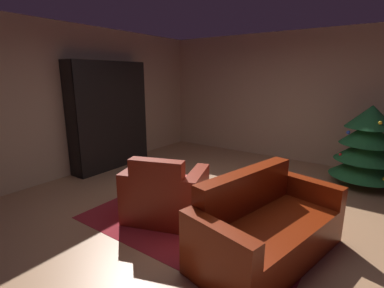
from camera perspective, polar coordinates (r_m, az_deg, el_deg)
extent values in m
plane|color=#AB7B55|center=(3.97, 5.18, -14.07)|extent=(7.70, 7.70, 0.00)
cube|color=tan|center=(6.55, 20.04, 8.81)|extent=(6.27, 0.06, 2.76)
cube|color=tan|center=(5.75, -22.62, 8.00)|extent=(0.06, 6.53, 2.76)
cube|color=maroon|center=(3.83, 1.11, -15.11)|extent=(2.82, 1.84, 0.01)
cube|color=black|center=(5.78, -15.30, 5.39)|extent=(0.03, 1.67, 2.12)
cube|color=black|center=(6.45, -10.69, 6.47)|extent=(0.38, 0.02, 2.12)
cube|color=black|center=(5.45, -23.16, 4.29)|extent=(0.38, 0.03, 2.12)
cube|color=black|center=(6.14, -15.75, -4.18)|extent=(0.36, 1.62, 0.03)
cube|color=black|center=(6.05, -15.97, -1.04)|extent=(0.36, 1.62, 0.03)
cube|color=black|center=(5.97, -16.18, 2.19)|extent=(0.36, 1.62, 0.02)
cube|color=black|center=(5.91, -16.41, 5.50)|extent=(0.36, 1.62, 0.02)
cube|color=black|center=(5.88, -16.64, 8.86)|extent=(0.36, 1.62, 0.02)
cube|color=black|center=(5.86, -16.88, 12.25)|extent=(0.36, 1.62, 0.02)
cube|color=black|center=(5.87, -17.12, 15.65)|extent=(0.36, 1.62, 0.03)
cube|color=black|center=(6.04, -17.24, 5.05)|extent=(0.05, 0.89, 0.56)
cube|color=black|center=(6.02, -17.09, 5.04)|extent=(0.03, 0.92, 0.59)
cube|color=#1E4E89|center=(6.61, -10.96, -1.24)|extent=(0.27, 0.03, 0.29)
cube|color=#97458F|center=(6.61, -11.22, -1.71)|extent=(0.25, 0.03, 0.18)
cube|color=gold|center=(6.59, -11.55, -1.41)|extent=(0.22, 0.03, 0.27)
cube|color=#2A893A|center=(6.55, -11.84, -1.38)|extent=(0.23, 0.05, 0.29)
cube|color=#804E98|center=(6.53, -12.06, -1.95)|extent=(0.25, 0.04, 0.18)
cube|color=teal|center=(6.52, -12.55, -1.81)|extent=(0.18, 0.04, 0.23)
cube|color=#308544|center=(6.46, -12.70, -1.62)|extent=(0.23, 0.03, 0.30)
cube|color=#0C7891|center=(6.54, -11.39, 1.70)|extent=(0.22, 0.05, 0.28)
cube|color=#B29D92|center=(6.50, -11.61, 1.40)|extent=(0.25, 0.03, 0.23)
cube|color=navy|center=(6.49, -12.08, 1.28)|extent=(0.20, 0.05, 0.22)
cube|color=#57351D|center=(6.44, -12.31, 1.48)|extent=(0.22, 0.03, 0.28)
cube|color=teal|center=(6.41, -12.41, 0.95)|extent=(0.26, 0.04, 0.18)
cube|color=#493335|center=(6.37, -12.75, 0.99)|extent=(0.27, 0.05, 0.21)
cube|color=#BCB298|center=(6.37, -13.35, 1.02)|extent=(0.19, 0.05, 0.23)
cube|color=#238E3D|center=(6.41, -11.58, 10.83)|extent=(0.25, 0.03, 0.27)
cube|color=teal|center=(6.38, -11.73, 10.63)|extent=(0.27, 0.03, 0.23)
cube|color=#B02D14|center=(6.37, -12.12, 10.70)|extent=(0.22, 0.03, 0.25)
cube|color=red|center=(6.33, -12.32, 10.68)|extent=(0.26, 0.04, 0.25)
cube|color=#407F48|center=(6.30, -12.75, 10.67)|extent=(0.23, 0.05, 0.25)
cube|color=orange|center=(6.29, -13.25, 10.45)|extent=(0.18, 0.04, 0.21)
cube|color=#A4B091|center=(6.23, -13.28, 10.36)|extent=(0.26, 0.03, 0.20)
cube|color=red|center=(6.22, -13.79, 10.74)|extent=(0.21, 0.04, 0.29)
cube|color=#413221|center=(6.16, -13.90, 10.28)|extent=(0.28, 0.04, 0.20)
cube|color=#51311A|center=(6.41, -11.67, 13.67)|extent=(0.25, 0.03, 0.21)
cube|color=#1A738F|center=(6.39, -12.16, 13.83)|extent=(0.21, 0.04, 0.25)
cube|color=orange|center=(6.35, -12.32, 14.02)|extent=(0.25, 0.03, 0.29)
cube|color=teal|center=(6.33, -12.66, 13.90)|extent=(0.23, 0.04, 0.27)
cube|color=#8B4990|center=(6.30, -12.97, 13.68)|extent=(0.22, 0.03, 0.22)
cube|color=#8A518C|center=(6.27, -13.24, 13.85)|extent=(0.24, 0.04, 0.26)
cube|color=maroon|center=(3.81, -5.26, -11.75)|extent=(0.87, 0.91, 0.43)
cube|color=maroon|center=(3.39, -7.15, -6.94)|extent=(0.68, 0.37, 0.46)
cube|color=maroon|center=(3.64, 0.92, -10.77)|extent=(0.40, 0.74, 0.68)
cube|color=maroon|center=(3.92, -11.06, -9.20)|extent=(0.40, 0.74, 0.68)
ellipsoid|color=#C9AC94|center=(3.76, -5.24, -7.07)|extent=(0.32, 0.26, 0.18)
sphere|color=#C9AC94|center=(3.84, -4.20, -5.72)|extent=(0.13, 0.13, 0.13)
cube|color=maroon|center=(3.19, 15.23, -17.91)|extent=(1.12, 1.57, 0.41)
cube|color=maroon|center=(3.15, 10.82, -9.23)|extent=(0.50, 1.42, 0.45)
cube|color=maroon|center=(2.59, 5.01, -22.29)|extent=(0.83, 0.33, 0.66)
cube|color=maroon|center=(3.75, 22.12, -11.30)|extent=(0.83, 0.33, 0.66)
cylinder|color=black|center=(3.68, 1.67, -12.79)|extent=(0.04, 0.04, 0.42)
cylinder|color=black|center=(3.94, -0.43, -10.90)|extent=(0.04, 0.04, 0.42)
cylinder|color=black|center=(3.71, -3.07, -12.52)|extent=(0.04, 0.04, 0.42)
cylinder|color=silver|center=(3.69, -0.53, -8.98)|extent=(0.65, 0.65, 0.02)
cube|color=gray|center=(3.73, -0.89, -8.28)|extent=(0.18, 0.15, 0.03)
cube|color=#D6CB45|center=(3.73, -0.92, -7.89)|extent=(0.17, 0.14, 0.02)
cube|color=#358546|center=(3.72, -0.88, -7.59)|extent=(0.22, 0.12, 0.02)
cube|color=navy|center=(3.70, -0.99, -7.29)|extent=(0.22, 0.16, 0.03)
cube|color=red|center=(3.70, -1.07, -6.81)|extent=(0.22, 0.12, 0.03)
cylinder|color=#1D5522|center=(3.69, -3.25, -7.07)|extent=(0.07, 0.07, 0.21)
cylinder|color=#1D5522|center=(3.64, -3.28, -4.96)|extent=(0.03, 0.03, 0.07)
cylinder|color=brown|center=(5.72, 31.12, -6.30)|extent=(0.08, 0.08, 0.17)
cone|color=#216632|center=(5.64, 31.46, -3.72)|extent=(1.08, 1.08, 0.37)
cone|color=#216632|center=(5.57, 31.82, -0.96)|extent=(0.98, 0.98, 0.37)
cone|color=#216632|center=(5.52, 32.19, 1.85)|extent=(0.87, 0.87, 0.37)
cone|color=#216632|center=(5.48, 32.56, 4.72)|extent=(0.77, 0.77, 0.37)
sphere|color=blue|center=(5.33, 29.07, 2.06)|extent=(0.06, 0.06, 0.06)
sphere|color=red|center=(5.46, 27.82, -1.88)|extent=(0.05, 0.05, 0.05)
sphere|color=yellow|center=(5.21, 33.81, 3.58)|extent=(0.06, 0.06, 0.06)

